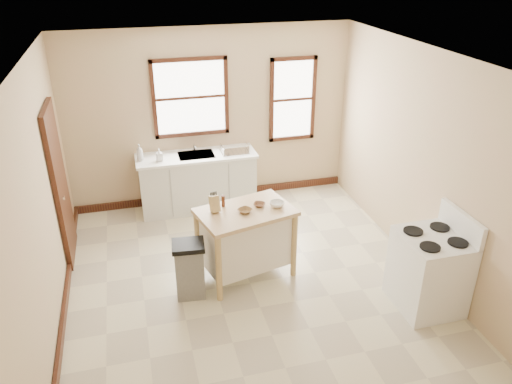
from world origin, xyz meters
TOP-DOWN VIEW (x-y plane):
  - floor at (0.00, 0.00)m, footprint 5.00×5.00m
  - ceiling at (0.00, 0.00)m, footprint 5.00×5.00m
  - wall_back at (0.00, 2.50)m, footprint 4.50×0.04m
  - wall_left at (-2.25, 0.00)m, footprint 0.04×5.00m
  - wall_right at (2.25, 0.00)m, footprint 0.04×5.00m
  - window_main at (-0.30, 2.48)m, footprint 1.17×0.06m
  - window_side at (1.35, 2.48)m, footprint 0.77×0.06m
  - door_left at (-2.21, 1.30)m, footprint 0.06×0.90m
  - baseboard_back at (0.00, 2.47)m, footprint 4.50×0.04m
  - baseboard_left at (-2.22, 0.00)m, footprint 0.04×5.00m
  - sink_counter at (-0.30, 2.20)m, footprint 1.86×0.62m
  - faucet at (-0.30, 2.38)m, footprint 0.03×0.03m
  - soap_bottle_a at (-1.15, 2.18)m, footprint 0.12×0.12m
  - soap_bottle_b at (-0.87, 2.10)m, footprint 0.09×0.10m
  - dish_rack at (0.30, 2.14)m, footprint 0.51×0.44m
  - kitchen_island at (0.00, 0.21)m, footprint 1.29×0.98m
  - knife_block at (-0.37, 0.28)m, footprint 0.12×0.12m
  - pepper_grinder at (-0.24, 0.39)m, footprint 0.06×0.06m
  - bowl_a at (-0.01, 0.17)m, footprint 0.23×0.23m
  - bowl_b at (0.20, 0.28)m, footprint 0.20×0.20m
  - bowl_c at (0.41, 0.22)m, footprint 0.23×0.23m
  - trash_bin at (-0.75, -0.03)m, footprint 0.41×0.35m
  - gas_stove at (1.90, -0.92)m, footprint 0.75×0.76m

SIDE VIEW (x-z plane):
  - floor at x=0.00m, z-range 0.00..0.00m
  - baseboard_back at x=0.00m, z-range 0.00..0.12m
  - baseboard_left at x=-2.22m, z-range 0.00..0.12m
  - trash_bin at x=-0.75m, z-range 0.00..0.73m
  - sink_counter at x=-0.30m, z-range 0.00..0.92m
  - kitchen_island at x=0.00m, z-range 0.00..0.94m
  - gas_stove at x=1.90m, z-range 0.00..1.20m
  - bowl_b at x=0.20m, z-range 0.94..0.97m
  - bowl_a at x=-0.01m, z-range 0.94..0.98m
  - bowl_c at x=0.41m, z-range 0.94..1.00m
  - dish_rack at x=0.30m, z-range 0.92..1.03m
  - pepper_grinder at x=-0.24m, z-range 0.94..1.09m
  - soap_bottle_b at x=-0.87m, z-range 0.92..1.11m
  - faucet at x=-0.30m, z-range 0.92..1.14m
  - knife_block at x=-0.37m, z-range 0.94..1.14m
  - door_left at x=-2.21m, z-range 0.00..2.10m
  - soap_bottle_a at x=-1.15m, z-range 0.92..1.18m
  - wall_back at x=0.00m, z-range 0.00..2.80m
  - wall_left at x=-2.25m, z-range 0.00..2.80m
  - wall_right at x=2.25m, z-range 0.00..2.80m
  - window_side at x=1.35m, z-range 0.92..2.29m
  - window_main at x=-0.30m, z-range 1.14..2.36m
  - ceiling at x=0.00m, z-range 2.80..2.80m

